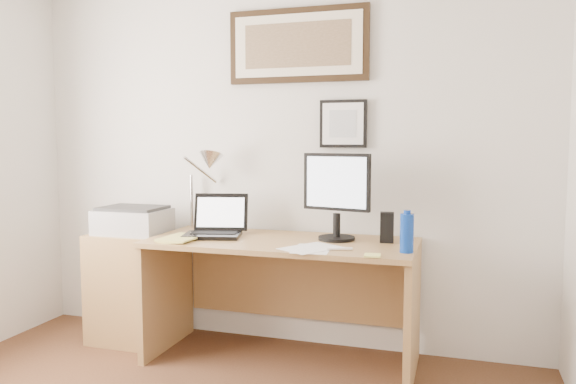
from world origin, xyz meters
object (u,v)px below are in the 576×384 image
at_px(laptop, 216,227).
at_px(lcd_monitor, 337,192).
at_px(desk, 286,275).
at_px(water_bottle, 407,233).
at_px(side_cabinet, 132,287).
at_px(book, 167,237).
at_px(printer, 133,220).

height_order(laptop, lcd_monitor, lcd_monitor).
distance_m(desk, lcd_monitor, 0.61).
height_order(water_bottle, desk, water_bottle).
bearing_deg(water_bottle, lcd_monitor, 150.40).
bearing_deg(side_cabinet, book, -29.05).
distance_m(side_cabinet, laptop, 0.77).
height_order(desk, lcd_monitor, lcd_monitor).
distance_m(water_bottle, laptop, 1.20).
bearing_deg(book, laptop, 38.40).
distance_m(book, lcd_monitor, 1.06).
distance_m(book, laptop, 0.31).
bearing_deg(side_cabinet, laptop, -2.95).
bearing_deg(book, lcd_monitor, 15.23).
xyz_separation_m(side_cabinet, lcd_monitor, (1.38, 0.05, 0.68)).
distance_m(side_cabinet, book, 0.60).
bearing_deg(lcd_monitor, printer, -177.96).
distance_m(side_cabinet, printer, 0.45).
bearing_deg(lcd_monitor, side_cabinet, -177.98).
bearing_deg(lcd_monitor, laptop, -173.81).
height_order(book, printer, printer).
xyz_separation_m(laptop, lcd_monitor, (0.75, 0.08, 0.23)).
bearing_deg(book, side_cabinet, 150.95).
xyz_separation_m(book, lcd_monitor, (0.99, 0.27, 0.28)).
relative_size(side_cabinet, lcd_monitor, 1.40).
height_order(side_cabinet, desk, desk).
bearing_deg(laptop, printer, 176.92).
relative_size(laptop, lcd_monitor, 0.75).
xyz_separation_m(desk, lcd_monitor, (0.31, 0.01, 0.53)).
distance_m(water_bottle, book, 1.43).
xyz_separation_m(side_cabinet, book, (0.40, -0.22, 0.40)).
bearing_deg(printer, side_cabinet, -179.12).
xyz_separation_m(side_cabinet, laptop, (0.63, -0.03, 0.44)).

